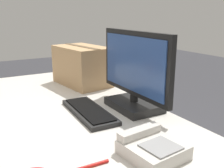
{
  "coord_description": "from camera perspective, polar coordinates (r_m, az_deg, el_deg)",
  "views": [
    {
      "loc": [
        1.31,
        -0.47,
        1.25
      ],
      "look_at": [
        0.17,
        0.19,
        0.89
      ],
      "focal_mm": 42.0,
      "sensor_mm": 36.0,
      "label": 1
    }
  ],
  "objects": [
    {
      "name": "office_desk",
      "position": [
        1.65,
        -9.24,
        -17.2
      ],
      "size": [
        1.8,
        0.9,
        0.74
      ],
      "color": "beige",
      "rests_on": "ground_plane"
    },
    {
      "name": "monitor",
      "position": [
        1.4,
        4.87,
        1.7
      ],
      "size": [
        0.57,
        0.21,
        0.42
      ],
      "color": "black",
      "rests_on": "office_desk"
    },
    {
      "name": "keyboard",
      "position": [
        1.38,
        -5.05,
        -5.93
      ],
      "size": [
        0.43,
        0.17,
        0.03
      ],
      "rotation": [
        0.0,
        0.0,
        -0.04
      ],
      "color": "black",
      "rests_on": "office_desk"
    },
    {
      "name": "desk_phone",
      "position": [
        1.0,
        8.64,
        -13.56
      ],
      "size": [
        0.22,
        0.22,
        0.08
      ],
      "rotation": [
        0.0,
        0.0,
        0.1
      ],
      "color": "beige",
      "rests_on": "office_desk"
    },
    {
      "name": "cardboard_box",
      "position": [
        1.91,
        -6.55,
        4.0
      ],
      "size": [
        0.46,
        0.32,
        0.28
      ],
      "rotation": [
        0.0,
        0.0,
        0.14
      ],
      "color": "tan",
      "rests_on": "office_desk"
    },
    {
      "name": "pen_marker",
      "position": [
        0.94,
        -4.28,
        -17.21
      ],
      "size": [
        0.02,
        0.12,
        0.01
      ],
      "rotation": [
        0.0,
        0.0,
        4.69
      ],
      "color": "red",
      "rests_on": "office_desk"
    }
  ]
}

